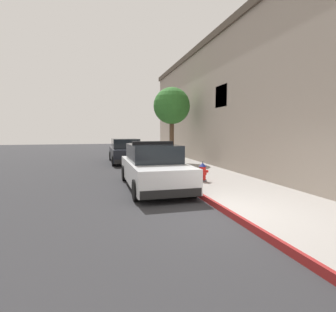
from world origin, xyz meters
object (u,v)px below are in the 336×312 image
Objects in this scene: fire_hydrant at (203,172)px; parked_car_silver_ahead at (125,151)px; police_cruiser at (153,167)px; street_tree at (172,106)px.

parked_car_silver_ahead is at bearing 103.48° from fire_hydrant.
street_tree reaches higher than police_cruiser.
police_cruiser is at bearing -88.98° from parked_car_silver_ahead.
parked_car_silver_ahead is 4.25m from street_tree.
fire_hydrant is 0.17× the size of street_tree.
street_tree reaches higher than fire_hydrant.
fire_hydrant is at bearing -95.68° from street_tree.
street_tree reaches higher than parked_car_silver_ahead.
police_cruiser reaches higher than parked_car_silver_ahead.
police_cruiser is 8.31m from parked_car_silver_ahead.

